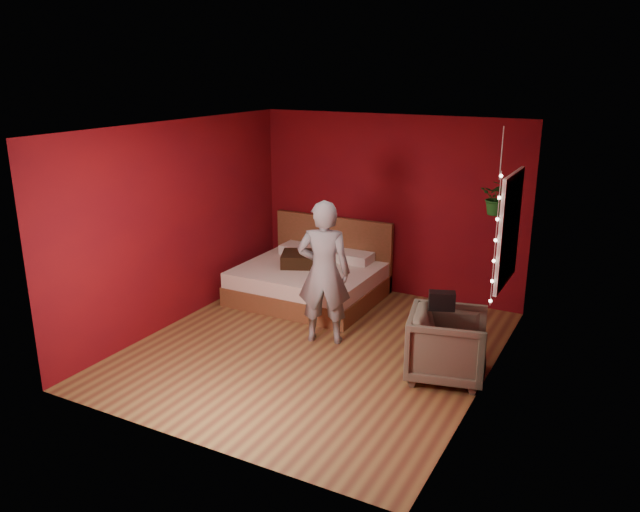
{
  "coord_description": "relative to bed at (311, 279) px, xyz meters",
  "views": [
    {
      "loc": [
        3.26,
        -5.99,
        3.24
      ],
      "look_at": [
        -0.14,
        0.4,
        1.02
      ],
      "focal_mm": 35.0,
      "sensor_mm": 36.0,
      "label": 1
    }
  ],
  "objects": [
    {
      "name": "handbag",
      "position": [
        2.36,
        -1.4,
        0.57
      ],
      "size": [
        0.31,
        0.23,
        0.2
      ],
      "primitive_type": "cube",
      "rotation": [
        0.0,
        0.0,
        0.36
      ],
      "color": "black",
      "rests_on": "armchair"
    },
    {
      "name": "armchair",
      "position": [
        2.46,
        -1.44,
        0.1
      ],
      "size": [
        0.99,
        0.97,
        0.75
      ],
      "primitive_type": "imported",
      "rotation": [
        0.0,
        0.0,
        1.8
      ],
      "color": "#6B6754",
      "rests_on": "ground"
    },
    {
      "name": "person",
      "position": [
        0.85,
        -1.23,
        0.6
      ],
      "size": [
        0.75,
        0.61,
        1.76
      ],
      "primitive_type": "imported",
      "rotation": [
        0.0,
        0.0,
        3.49
      ],
      "color": "gray",
      "rests_on": "ground"
    },
    {
      "name": "room_walls",
      "position": [
        0.86,
        -1.47,
        1.4
      ],
      "size": [
        4.04,
        4.54,
        2.62
      ],
      "color": "#680B0E",
      "rests_on": "ground"
    },
    {
      "name": "bed",
      "position": [
        0.0,
        0.0,
        0.0
      ],
      "size": [
        1.93,
        1.64,
        1.06
      ],
      "color": "brown",
      "rests_on": "ground"
    },
    {
      "name": "hanging_plant",
      "position": [
        2.63,
        -0.34,
        1.52
      ],
      "size": [
        0.38,
        0.33,
        1.01
      ],
      "color": "silver",
      "rests_on": "room_walls"
    },
    {
      "name": "fairy_lights",
      "position": [
        2.8,
        -1.1,
        1.22
      ],
      "size": [
        0.04,
        0.04,
        1.45
      ],
      "color": "silver",
      "rests_on": "room_walls"
    },
    {
      "name": "throw_pillow",
      "position": [
        -0.16,
        -0.05,
        0.3
      ],
      "size": [
        0.68,
        0.68,
        0.18
      ],
      "primitive_type": "cube",
      "rotation": [
        0.0,
        0.0,
        0.43
      ],
      "color": "#311D10",
      "rests_on": "bed"
    },
    {
      "name": "floor",
      "position": [
        0.86,
        -1.47,
        -0.28
      ],
      "size": [
        4.5,
        4.5,
        0.0
      ],
      "primitive_type": "plane",
      "color": "olive",
      "rests_on": "ground"
    },
    {
      "name": "window",
      "position": [
        2.82,
        -0.57,
        1.22
      ],
      "size": [
        0.05,
        0.97,
        1.27
      ],
      "color": "white",
      "rests_on": "room_walls"
    }
  ]
}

